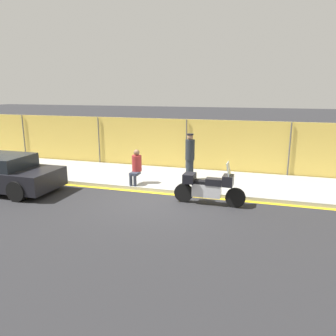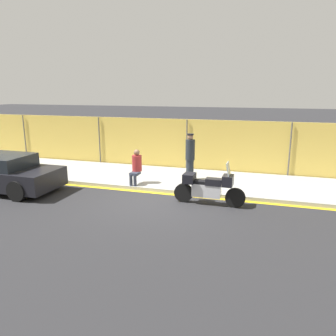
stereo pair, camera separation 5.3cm
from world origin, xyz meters
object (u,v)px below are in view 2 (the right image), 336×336
motorcycle (208,187)px  parked_car_far_background (4,173)px  officer_standing (190,156)px  person_seated_on_curb (136,165)px

motorcycle → parked_car_far_background: (-7.48, -0.65, 0.08)m
officer_standing → person_seated_on_curb: officer_standing is taller
person_seated_on_curb → parked_car_far_background: 4.87m
motorcycle → person_seated_on_curb: 3.23m
motorcycle → person_seated_on_curb: size_ratio=1.78×
motorcycle → parked_car_far_background: size_ratio=0.57×
motorcycle → parked_car_far_background: motorcycle is taller
officer_standing → parked_car_far_background: (-6.33, -2.98, -0.43)m
officer_standing → person_seated_on_curb: size_ratio=1.41×
motorcycle → officer_standing: bearing=117.6°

